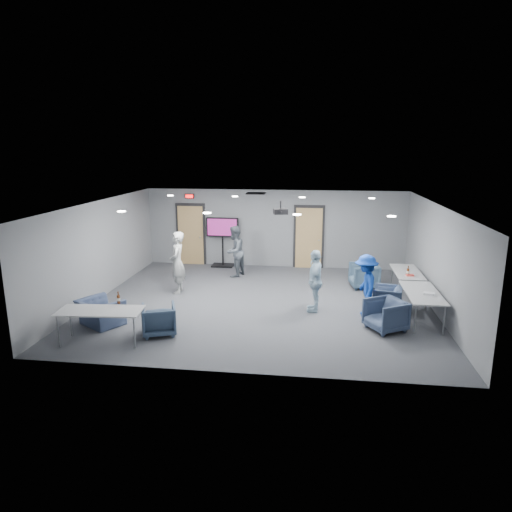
# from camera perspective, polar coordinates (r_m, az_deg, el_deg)

# --- Properties ---
(floor) EXTENTS (9.00, 9.00, 0.00)m
(floor) POSITION_cam_1_polar(r_m,az_deg,el_deg) (12.45, 0.61, -5.86)
(floor) COLOR #3A3D42
(floor) RESTS_ON ground
(ceiling) EXTENTS (9.00, 9.00, 0.00)m
(ceiling) POSITION_cam_1_polar(r_m,az_deg,el_deg) (11.84, 0.64, 6.58)
(ceiling) COLOR silver
(ceiling) RESTS_ON wall_back
(wall_back) EXTENTS (9.00, 0.02, 2.70)m
(wall_back) POSITION_cam_1_polar(r_m,az_deg,el_deg) (15.97, 2.33, 3.44)
(wall_back) COLOR slate
(wall_back) RESTS_ON floor
(wall_front) EXTENTS (9.00, 0.02, 2.70)m
(wall_front) POSITION_cam_1_polar(r_m,az_deg,el_deg) (8.27, -2.67, -6.05)
(wall_front) COLOR slate
(wall_front) RESTS_ON floor
(wall_left) EXTENTS (0.02, 8.00, 2.70)m
(wall_left) POSITION_cam_1_polar(r_m,az_deg,el_deg) (13.36, -18.92, 0.76)
(wall_left) COLOR slate
(wall_left) RESTS_ON floor
(wall_right) EXTENTS (0.02, 8.00, 2.70)m
(wall_right) POSITION_cam_1_polar(r_m,az_deg,el_deg) (12.39, 21.76, -0.42)
(wall_right) COLOR slate
(wall_right) RESTS_ON floor
(door_left) EXTENTS (1.06, 0.17, 2.24)m
(door_left) POSITION_cam_1_polar(r_m,az_deg,el_deg) (16.51, -8.13, 2.64)
(door_left) COLOR black
(door_left) RESTS_ON wall_back
(door_right) EXTENTS (1.06, 0.17, 2.24)m
(door_right) POSITION_cam_1_polar(r_m,az_deg,el_deg) (15.92, 6.61, 2.29)
(door_right) COLOR black
(door_right) RESTS_ON wall_back
(exit_sign) EXTENTS (0.32, 0.08, 0.16)m
(exit_sign) POSITION_cam_1_polar(r_m,az_deg,el_deg) (16.30, -8.31, 7.41)
(exit_sign) COLOR black
(exit_sign) RESTS_ON wall_back
(hvac_diffuser) EXTENTS (0.60, 0.60, 0.03)m
(hvac_diffuser) POSITION_cam_1_polar(r_m,az_deg,el_deg) (14.67, -0.01, 7.83)
(hvac_diffuser) COLOR black
(hvac_diffuser) RESTS_ON ceiling
(downlights) EXTENTS (6.18, 3.78, 0.02)m
(downlights) POSITION_cam_1_polar(r_m,az_deg,el_deg) (11.84, 0.64, 6.51)
(downlights) COLOR white
(downlights) RESTS_ON ceiling
(person_a) EXTENTS (0.52, 0.71, 1.78)m
(person_a) POSITION_cam_1_polar(r_m,az_deg,el_deg) (13.28, -9.79, -0.81)
(person_a) COLOR #9FA29F
(person_a) RESTS_ON floor
(person_b) EXTENTS (0.86, 0.97, 1.66)m
(person_b) POSITION_cam_1_polar(r_m,az_deg,el_deg) (14.80, -2.70, 0.59)
(person_b) COLOR #535B64
(person_b) RESTS_ON floor
(person_c) EXTENTS (0.43, 0.96, 1.61)m
(person_c) POSITION_cam_1_polar(r_m,az_deg,el_deg) (11.71, 7.40, -3.08)
(person_c) COLOR #A8C6D9
(person_c) RESTS_ON floor
(person_d) EXTENTS (0.62, 1.03, 1.56)m
(person_d) POSITION_cam_1_polar(r_m,az_deg,el_deg) (11.63, 13.56, -3.61)
(person_d) COLOR #173A97
(person_d) RESTS_ON floor
(chair_right_a) EXTENTS (0.91, 0.89, 0.73)m
(chair_right_a) POSITION_cam_1_polar(r_m,az_deg,el_deg) (14.05, 13.33, -2.41)
(chair_right_a) COLOR #3A5064
(chair_right_a) RESTS_ON floor
(chair_right_b) EXTENTS (0.84, 0.82, 0.65)m
(chair_right_b) POSITION_cam_1_polar(r_m,az_deg,el_deg) (12.25, 16.07, -5.13)
(chair_right_b) COLOR #3B4A66
(chair_right_b) RESTS_ON floor
(chair_right_c) EXTENTS (1.08, 1.07, 0.73)m
(chair_right_c) POSITION_cam_1_polar(r_m,az_deg,el_deg) (10.95, 15.89, -7.12)
(chair_right_c) COLOR #384662
(chair_right_c) RESTS_ON floor
(chair_front_a) EXTENTS (0.94, 0.95, 0.68)m
(chair_front_a) POSITION_cam_1_polar(r_m,az_deg,el_deg) (10.57, -12.04, -7.77)
(chair_front_a) COLOR #334358
(chair_front_a) RESTS_ON floor
(chair_front_b) EXTENTS (1.25, 1.21, 0.62)m
(chair_front_b) POSITION_cam_1_polar(r_m,az_deg,el_deg) (11.46, -18.86, -6.68)
(chair_front_b) COLOR #394562
(chair_front_b) RESTS_ON floor
(table_right_a) EXTENTS (0.71, 1.71, 0.73)m
(table_right_a) POSITION_cam_1_polar(r_m,az_deg,el_deg) (13.46, 18.36, -2.04)
(table_right_a) COLOR #A5A7A9
(table_right_a) RESTS_ON floor
(table_right_b) EXTENTS (0.78, 1.88, 0.73)m
(table_right_b) POSITION_cam_1_polar(r_m,az_deg,el_deg) (11.68, 20.06, -4.46)
(table_right_b) COLOR #A5A7A9
(table_right_b) RESTS_ON floor
(table_front_left) EXTENTS (1.84, 0.89, 0.73)m
(table_front_left) POSITION_cam_1_polar(r_m,az_deg,el_deg) (10.34, -18.90, -6.66)
(table_front_left) COLOR #A5A7A9
(table_front_left) RESTS_ON floor
(bottle_front) EXTENTS (0.07, 0.07, 0.27)m
(bottle_front) POSITION_cam_1_polar(r_m,az_deg,el_deg) (10.60, -16.81, -5.18)
(bottle_front) COLOR #53250E
(bottle_front) RESTS_ON table_front_left
(bottle_right) EXTENTS (0.07, 0.07, 0.28)m
(bottle_right) POSITION_cam_1_polar(r_m,az_deg,el_deg) (12.99, 18.46, -1.90)
(bottle_right) COLOR #53250E
(bottle_right) RESTS_ON table_right_a
(snack_box) EXTENTS (0.21, 0.15, 0.04)m
(snack_box) POSITION_cam_1_polar(r_m,az_deg,el_deg) (13.00, 18.68, -2.27)
(snack_box) COLOR #C83C32
(snack_box) RESTS_ON table_right_a
(wrapper) EXTENTS (0.28, 0.23, 0.06)m
(wrapper) POSITION_cam_1_polar(r_m,az_deg,el_deg) (11.50, 20.82, -4.42)
(wrapper) COLOR silver
(wrapper) RESTS_ON table_right_b
(tv_stand) EXTENTS (1.14, 0.54, 1.74)m
(tv_stand) POSITION_cam_1_polar(r_m,az_deg,el_deg) (16.05, -4.21, 2.15)
(tv_stand) COLOR black
(tv_stand) RESTS_ON floor
(projector) EXTENTS (0.43, 0.40, 0.36)m
(projector) POSITION_cam_1_polar(r_m,az_deg,el_deg) (12.60, 3.09, 5.61)
(projector) COLOR black
(projector) RESTS_ON ceiling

